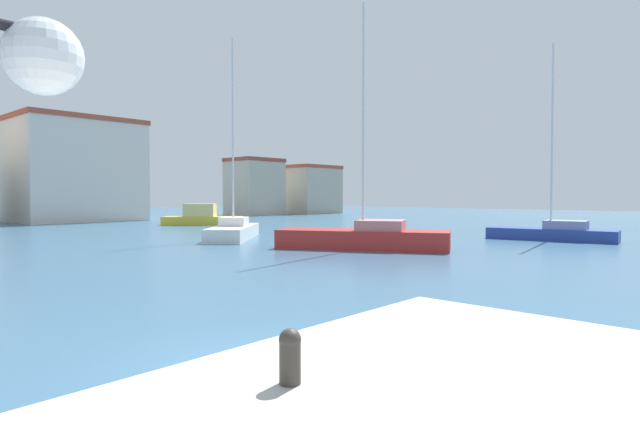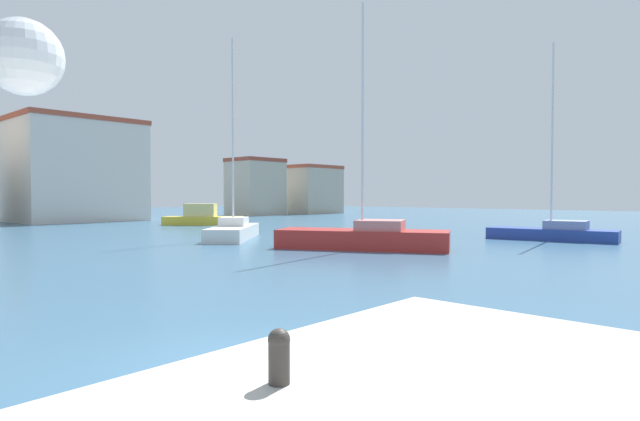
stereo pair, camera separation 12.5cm
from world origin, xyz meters
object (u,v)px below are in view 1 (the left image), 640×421
Objects in this scene: sailboat_red_distant_east at (365,237)px; mooring_bollard at (290,354)px; sailboat_white_far_left at (233,230)px; sailboat_blue_behind_lamppost at (553,232)px; motorboat_yellow_far_right at (202,217)px.

mooring_bollard is at bearing -144.77° from sailboat_red_distant_east.
sailboat_white_far_left reaches higher than mooring_bollard.
sailboat_red_distant_east reaches higher than sailboat_blue_behind_lamppost.
motorboat_yellow_far_right is 0.53× the size of sailboat_white_far_left.
sailboat_red_distant_east is (17.34, 12.24, -0.58)m from mooring_bollard.
sailboat_blue_behind_lamppost is 0.95× the size of sailboat_white_far_left.
sailboat_white_far_left is at bearing 52.95° from mooring_bollard.
mooring_bollard is at bearing -127.05° from sailboat_white_far_left.
mooring_bollard is at bearing -123.67° from motorboat_yellow_far_right.
motorboat_yellow_far_right reaches higher than mooring_bollard.
motorboat_yellow_far_right is (-4.92, 29.43, 0.19)m from sailboat_blue_behind_lamppost.
sailboat_red_distant_east is (-6.81, -23.99, -0.10)m from motorboat_yellow_far_right.
sailboat_white_far_left reaches higher than sailboat_blue_behind_lamppost.
sailboat_red_distant_east is at bearing 35.23° from mooring_bollard.
sailboat_blue_behind_lamppost is 19.65m from sailboat_white_far_left.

